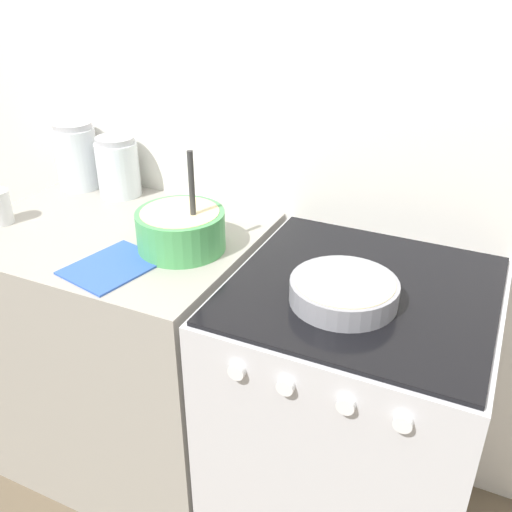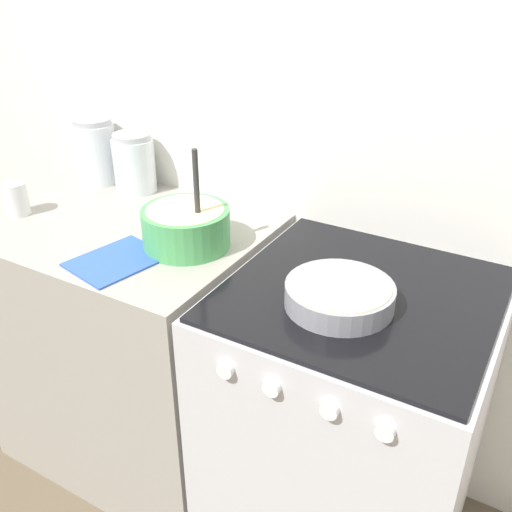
% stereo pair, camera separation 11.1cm
% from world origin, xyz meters
% --- Properties ---
extents(wall_back, '(4.71, 0.05, 2.40)m').
position_xyz_m(wall_back, '(0.00, 0.69, 1.20)').
color(wall_back, white).
rests_on(wall_back, ground_plane).
extents(countertop_cabinet, '(0.85, 0.67, 0.90)m').
position_xyz_m(countertop_cabinet, '(-0.43, 0.33, 0.45)').
color(countertop_cabinet, '#9E998E').
rests_on(countertop_cabinet, ground_plane).
extents(stove, '(0.67, 0.68, 0.90)m').
position_xyz_m(stove, '(0.35, 0.33, 0.45)').
color(stove, silver).
rests_on(stove, ground_plane).
extents(mixing_bowl, '(0.25, 0.25, 0.29)m').
position_xyz_m(mixing_bowl, '(-0.17, 0.32, 0.97)').
color(mixing_bowl, '#4CA559').
rests_on(mixing_bowl, countertop_cabinet).
extents(baking_pan, '(0.26, 0.26, 0.06)m').
position_xyz_m(baking_pan, '(0.33, 0.25, 0.93)').
color(baking_pan, gray).
rests_on(baking_pan, stove).
extents(storage_jar_left, '(0.14, 0.14, 0.23)m').
position_xyz_m(storage_jar_left, '(-0.75, 0.57, 1.00)').
color(storage_jar_left, silver).
rests_on(storage_jar_left, countertop_cabinet).
extents(storage_jar_middle, '(0.14, 0.14, 0.20)m').
position_xyz_m(storage_jar_middle, '(-0.58, 0.57, 0.99)').
color(storage_jar_middle, silver).
rests_on(storage_jar_middle, countertop_cabinet).
extents(tin_can, '(0.07, 0.07, 0.11)m').
position_xyz_m(tin_can, '(-0.77, 0.23, 0.96)').
color(tin_can, silver).
rests_on(tin_can, countertop_cabinet).
extents(recipe_page, '(0.23, 0.27, 0.01)m').
position_xyz_m(recipe_page, '(-0.28, 0.15, 0.91)').
color(recipe_page, '#3359B2').
rests_on(recipe_page, countertop_cabinet).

